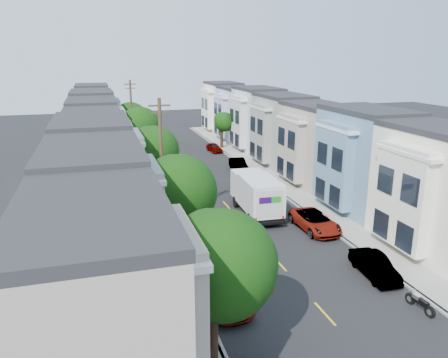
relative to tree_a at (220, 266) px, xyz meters
name	(u,v)px	position (x,y,z in m)	size (l,w,h in m)	color
ground	(249,230)	(6.30, 14.03, -4.70)	(160.00, 160.00, 0.00)	black
road_slab	(203,179)	(6.30, 29.03, -4.69)	(12.00, 70.00, 0.02)	black
curb_left	(148,183)	(0.25, 29.03, -4.63)	(0.30, 70.00, 0.15)	gray
curb_right	(255,175)	(12.35, 29.03, -4.63)	(0.30, 70.00, 0.15)	gray
sidewalk_left	(135,184)	(-1.05, 29.03, -4.63)	(2.60, 70.00, 0.15)	gray
sidewalk_right	(266,174)	(13.65, 29.03, -4.63)	(2.60, 70.00, 0.15)	gray
centerline	(203,180)	(6.30, 29.03, -4.70)	(0.12, 70.00, 0.01)	gold
townhouse_row_left	(98,188)	(-4.85, 29.03, -4.70)	(5.00, 70.00, 8.50)	#ACA090
townhouse_row_right	(296,172)	(17.45, 29.03, -4.70)	(5.00, 70.00, 8.50)	#ACA090
tree_a	(220,266)	(0.00, 0.00, 0.00)	(4.70, 4.70, 7.07)	black
tree_b	(178,192)	(0.00, 9.39, 0.33)	(4.66, 4.66, 7.38)	black
tree_c	(153,152)	(0.00, 21.26, 0.41)	(4.45, 4.45, 7.36)	black
tree_d	(139,128)	(0.00, 32.30, 0.77)	(4.60, 4.60, 7.80)	black
tree_e	(130,119)	(0.00, 45.21, -0.02)	(4.70, 4.70, 7.05)	black
tree_far_r	(224,122)	(13.19, 44.67, -0.89)	(2.86, 2.86, 5.29)	black
utility_pole_near	(162,165)	(0.00, 16.03, 0.45)	(1.60, 0.26, 10.00)	#42301E
utility_pole_far	(132,119)	(0.00, 42.03, 0.45)	(1.60, 0.26, 10.00)	#42301E
fedex_truck	(256,193)	(8.06, 17.21, -2.81)	(2.72, 7.06, 3.38)	silver
lead_sedan	(244,186)	(9.06, 23.24, -4.03)	(1.87, 4.45, 1.33)	black
parked_left_b	(223,293)	(1.40, 4.43, -4.01)	(2.29, 4.97, 1.38)	black
parked_left_c	(184,224)	(1.40, 15.20, -4.09)	(1.30, 3.69, 1.23)	gray
parked_left_d	(163,185)	(1.40, 25.53, -3.95)	(1.58, 4.49, 1.50)	#551013
parked_right_a	(375,266)	(11.20, 4.86, -4.02)	(1.44, 4.09, 1.36)	#54565C
parked_right_b	(315,221)	(11.20, 12.57, -3.98)	(2.40, 5.20, 1.44)	silver
parked_right_c	(238,165)	(11.20, 31.61, -3.99)	(1.51, 4.28, 1.43)	black
parked_right_d	(214,148)	(11.20, 42.57, -4.09)	(1.44, 3.75, 1.22)	#0C1C3B
motorcycle	(419,303)	(11.29, 0.96, -4.28)	(0.28, 2.02, 0.80)	black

